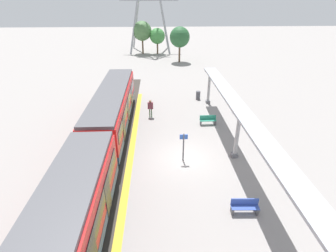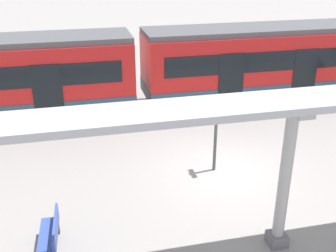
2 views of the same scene
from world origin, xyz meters
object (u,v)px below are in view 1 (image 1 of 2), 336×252
passenger_waiting_near_edge (150,107)px  bench_mid_platform (245,206)px  bench_near_end (208,120)px  platform_info_sign (183,145)px  canopy_pillar_second (237,135)px  canopy_pillar_third (209,87)px  trash_bin (198,95)px  train_far_carriage (113,108)px

passenger_waiting_near_edge → bench_mid_platform: bearing=-67.1°
bench_near_end → platform_info_sign: platform_info_sign is taller
canopy_pillar_second → canopy_pillar_third: 10.52m
canopy_pillar_third → trash_bin: canopy_pillar_third is taller
train_far_carriage → canopy_pillar_second: canopy_pillar_second is taller
trash_bin → train_far_carriage: bearing=-142.9°
platform_info_sign → canopy_pillar_third: bearing=70.6°
canopy_pillar_third → bench_near_end: (-0.98, -5.19, -1.41)m
platform_info_sign → bench_mid_platform: bearing=-60.5°
canopy_pillar_second → trash_bin: size_ratio=3.89×
bench_near_end → bench_mid_platform: 10.66m
train_far_carriage → bench_near_end: 8.58m
canopy_pillar_second → passenger_waiting_near_edge: 9.53m
train_far_carriage → canopy_pillar_third: 10.81m
canopy_pillar_second → bench_near_end: size_ratio=2.42×
train_far_carriage → passenger_waiting_near_edge: train_far_carriage is taller
canopy_pillar_second → platform_info_sign: 3.86m
canopy_pillar_second → passenger_waiting_near_edge: size_ratio=2.08×
bench_near_end → passenger_waiting_near_edge: 5.61m
platform_info_sign → passenger_waiting_near_edge: 7.85m
bench_near_end → passenger_waiting_near_edge: passenger_waiting_near_edge is taller
canopy_pillar_second → trash_bin: 11.83m
train_far_carriage → platform_info_sign: size_ratio=6.17×
trash_bin → passenger_waiting_near_edge: size_ratio=0.53×
trash_bin → bench_mid_platform: bearing=-90.2°
passenger_waiting_near_edge → bench_near_end: bearing=-19.1°
bench_near_end → bench_mid_platform: size_ratio=0.99×
train_far_carriage → bench_mid_platform: train_far_carriage is taller
platform_info_sign → passenger_waiting_near_edge: size_ratio=1.25×
canopy_pillar_third → platform_info_sign: canopy_pillar_third is taller
canopy_pillar_third → bench_near_end: 5.46m
train_far_carriage → canopy_pillar_third: size_ratio=3.72×
canopy_pillar_third → trash_bin: bearing=127.6°
bench_near_end → trash_bin: 6.38m
bench_mid_platform → passenger_waiting_near_edge: (-5.27, 12.49, 0.66)m
bench_mid_platform → trash_bin: size_ratio=1.62×
trash_bin → platform_info_sign: bearing=-103.6°
trash_bin → platform_info_sign: 12.38m
passenger_waiting_near_edge → platform_info_sign: bearing=-72.0°
trash_bin → platform_info_sign: size_ratio=0.43×
trash_bin → passenger_waiting_near_edge: bearing=-139.5°
train_far_carriage → bench_near_end: train_far_carriage is taller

